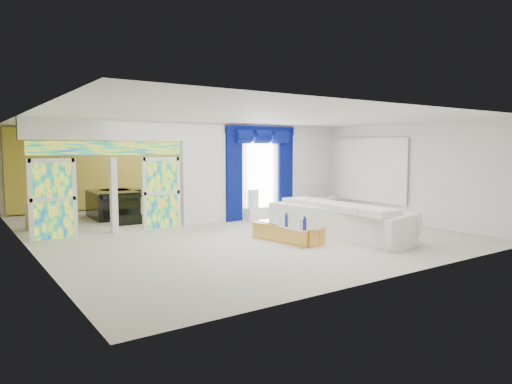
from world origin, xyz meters
TOP-DOWN VIEW (x-y plane):
  - floor at (0.00, 0.00)m, footprint 12.00×12.00m
  - dividing_wall at (2.15, 1.00)m, footprint 5.70×0.18m
  - dividing_header at (-2.85, 1.00)m, footprint 4.30×0.18m
  - stained_panel_left at (-4.28, 1.00)m, footprint 0.95×0.04m
  - stained_panel_right at (-1.42, 1.00)m, footprint 0.95×0.04m
  - stained_transom at (-2.85, 1.00)m, footprint 4.00×0.05m
  - window_pane at (1.90, 0.90)m, footprint 1.00×0.02m
  - blue_drape_left at (0.90, 0.87)m, footprint 0.55×0.10m
  - blue_drape_right at (2.90, 0.87)m, footprint 0.55×0.10m
  - blue_pelmet at (1.90, 0.87)m, footprint 2.60×0.12m
  - wall_mirror at (4.94, -1.00)m, footprint 0.04×2.70m
  - gold_curtains at (0.00, 5.90)m, footprint 9.70×0.12m
  - white_sofa at (1.70, -2.79)m, footprint 1.59×4.02m
  - coffee_table at (0.35, -2.49)m, footprint 0.94×1.89m
  - console_table at (1.85, 0.80)m, footprint 1.15×0.42m
  - table_lamp at (1.55, 0.80)m, footprint 0.36×0.36m
  - armchair at (3.93, 0.38)m, footprint 1.30×1.33m
  - grand_piano at (-1.99, 3.72)m, footprint 1.37×1.76m
  - piano_bench at (-1.99, 2.12)m, footprint 0.84×0.35m
  - tv_console at (-4.38, 2.69)m, footprint 0.59×0.55m
  - chandelier at (-2.30, 3.40)m, footprint 0.60×0.60m
  - decanters at (0.39, -2.63)m, footprint 0.18×0.95m

SIDE VIEW (x-z plane):
  - floor at x=0.00m, z-range 0.00..0.00m
  - piano_bench at x=-1.99m, z-range 0.00..0.28m
  - console_table at x=1.85m, z-range 0.00..0.38m
  - coffee_table at x=0.35m, z-range 0.00..0.40m
  - armchair at x=3.93m, z-range 0.00..0.65m
  - white_sofa at x=1.70m, z-range 0.00..0.75m
  - tv_console at x=-4.38m, z-range 0.00..0.76m
  - grand_piano at x=-1.99m, z-range 0.00..0.87m
  - decanters at x=0.39m, z-range 0.38..0.61m
  - table_lamp at x=1.55m, z-range 0.38..0.96m
  - stained_panel_left at x=-4.28m, z-range 0.00..2.00m
  - stained_panel_right at x=-1.42m, z-range 0.00..2.00m
  - blue_drape_left at x=0.90m, z-range 0.00..2.80m
  - blue_drape_right at x=2.90m, z-range 0.00..2.80m
  - window_pane at x=1.90m, z-range 0.30..2.60m
  - dividing_wall at x=2.15m, z-range 0.00..3.00m
  - gold_curtains at x=0.00m, z-range 0.05..2.95m
  - wall_mirror at x=4.94m, z-range 0.60..2.50m
  - stained_transom at x=-2.85m, z-range 2.08..2.42m
  - chandelier at x=-2.30m, z-range 2.35..2.95m
  - dividing_header at x=-2.85m, z-range 2.45..3.00m
  - blue_pelmet at x=1.90m, z-range 2.69..2.94m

